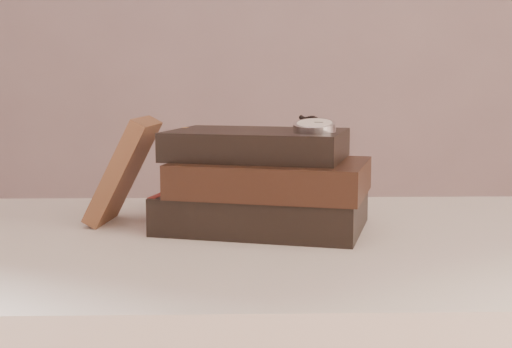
{
  "coord_description": "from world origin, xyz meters",
  "views": [
    {
      "loc": [
        -0.05,
        -0.55,
        0.96
      ],
      "look_at": [
        -0.02,
        0.4,
        0.82
      ],
      "focal_mm": 49.6,
      "sensor_mm": 36.0,
      "label": 1
    }
  ],
  "objects": [
    {
      "name": "table",
      "position": [
        0.0,
        0.35,
        0.66
      ],
      "size": [
        1.0,
        0.6,
        0.75
      ],
      "color": "silver",
      "rests_on": "ground"
    },
    {
      "name": "book_stack",
      "position": [
        -0.01,
        0.4,
        0.81
      ],
      "size": [
        0.31,
        0.25,
        0.13
      ],
      "color": "black",
      "rests_on": "table"
    },
    {
      "name": "journal",
      "position": [
        -0.21,
        0.44,
        0.83
      ],
      "size": [
        0.11,
        0.11,
        0.15
      ],
      "primitive_type": "cube",
      "rotation": [
        0.0,
        0.48,
        -0.14
      ],
      "color": "#492B1C",
      "rests_on": "table"
    },
    {
      "name": "pocket_watch",
      "position": [
        0.05,
        0.37,
        0.89
      ],
      "size": [
        0.07,
        0.16,
        0.02
      ],
      "color": "silver",
      "rests_on": "book_stack"
    },
    {
      "name": "eyeglasses",
      "position": [
        -0.08,
        0.52,
        0.83
      ],
      "size": [
        0.14,
        0.15,
        0.05
      ],
      "color": "silver",
      "rests_on": "book_stack"
    }
  ]
}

